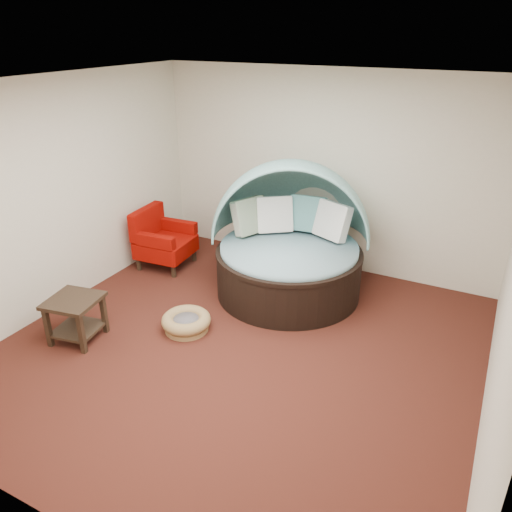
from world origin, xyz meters
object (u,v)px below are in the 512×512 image
at_px(canopy_daybed, 290,234).
at_px(red_armchair, 162,240).
at_px(pet_basket, 186,322).
at_px(side_table, 75,313).

relative_size(canopy_daybed, red_armchair, 2.90).
distance_m(pet_basket, side_table, 1.25).
height_order(pet_basket, red_armchair, red_armchair).
height_order(canopy_daybed, red_armchair, canopy_daybed).
height_order(pet_basket, side_table, side_table).
bearing_deg(side_table, canopy_daybed, 53.09).
bearing_deg(pet_basket, canopy_daybed, 66.02).
xyz_separation_m(canopy_daybed, red_armchair, (-1.97, -0.16, -0.41)).
xyz_separation_m(red_armchair, side_table, (0.32, -2.04, -0.06)).
bearing_deg(canopy_daybed, red_armchair, 162.84).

